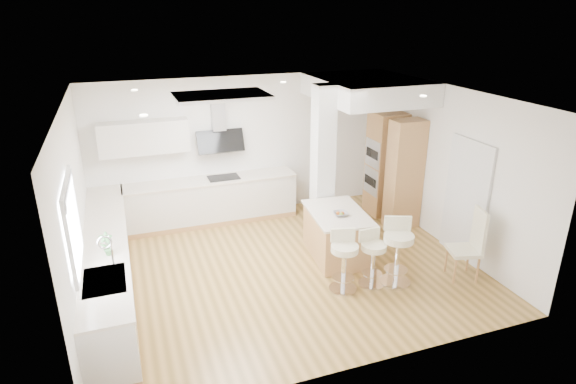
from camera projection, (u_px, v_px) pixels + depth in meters
name	position (u px, v px, depth m)	size (l,w,h in m)	color
ground	(285.00, 267.00, 7.93)	(6.00, 6.00, 0.00)	#AE8340
ceiling	(285.00, 267.00, 7.93)	(6.00, 5.00, 0.02)	white
wall_back	(244.00, 147.00, 9.62)	(6.00, 0.04, 2.80)	white
wall_left	(76.00, 215.00, 6.48)	(0.04, 5.00, 2.80)	white
wall_right	(447.00, 168.00, 8.37)	(0.04, 5.00, 2.80)	white
skylight	(222.00, 96.00, 7.21)	(4.10, 2.10, 0.06)	white
window_left	(72.00, 221.00, 5.60)	(0.06, 1.28, 1.07)	white
doorway_right	(466.00, 201.00, 7.98)	(0.05, 1.00, 2.10)	#4C433C
counter_left	(108.00, 264.00, 7.12)	(0.63, 4.50, 1.35)	tan
counter_back	(203.00, 190.00, 9.35)	(3.62, 0.63, 2.50)	tan
pillar	(323.00, 164.00, 8.59)	(0.35, 0.35, 2.80)	white
soffit	(367.00, 89.00, 8.88)	(1.78, 2.20, 0.40)	white
oven_column	(392.00, 168.00, 9.47)	(0.63, 1.21, 2.10)	tan
peninsula	(337.00, 234.00, 8.16)	(1.02, 1.43, 0.88)	tan
bar_stool_a	(344.00, 258.00, 7.14)	(0.52, 0.52, 0.95)	white
bar_stool_b	(372.00, 255.00, 7.29)	(0.42, 0.42, 0.89)	white
bar_stool_c	(398.00, 248.00, 7.31)	(0.62, 0.62, 1.06)	white
dining_chair	(471.00, 242.00, 7.44)	(0.56, 0.56, 1.16)	beige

